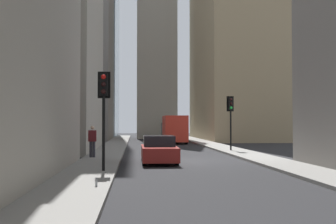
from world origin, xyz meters
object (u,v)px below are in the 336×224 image
traffic_light_foreground (104,97)px  traffic_light_midblock (231,110)px  discarded_bottle (96,183)px  pedestrian (92,140)px  delivery_truck (174,129)px  sedan_red (159,150)px

traffic_light_foreground → traffic_light_midblock: traffic_light_foreground is taller
discarded_bottle → traffic_light_foreground: bearing=1.5°
traffic_light_midblock → discarded_bottle: traffic_light_midblock is taller
traffic_light_midblock → pedestrian: bearing=120.8°
traffic_light_midblock → pedestrian: 10.98m
delivery_truck → traffic_light_midblock: traffic_light_midblock is taller
delivery_truck → discarded_bottle: (-30.04, 5.21, -1.21)m
delivery_truck → traffic_light_midblock: 13.91m
discarded_bottle → sedan_red: bearing=-15.4°
sedan_red → traffic_light_foreground: traffic_light_foreground is taller
sedan_red → discarded_bottle: (-8.78, 2.41, -0.42)m
delivery_truck → sedan_red: 21.46m
sedan_red → traffic_light_midblock: traffic_light_midblock is taller
sedan_red → pedestrian: (2.18, 3.66, 0.46)m
traffic_light_midblock → pedestrian: traffic_light_midblock is taller
sedan_red → discarded_bottle: size_ratio=15.93×
traffic_light_foreground → traffic_light_midblock: 14.76m
traffic_light_foreground → sedan_red: bearing=-28.9°
traffic_light_foreground → pedestrian: bearing=9.6°
sedan_red → traffic_light_foreground: 5.77m
traffic_light_foreground → discarded_bottle: traffic_light_foreground is taller
sedan_red → discarded_bottle: 9.11m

